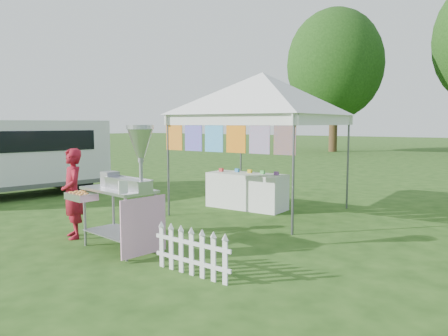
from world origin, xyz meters
The scene contains 8 objects.
ground centered at (0.00, 0.00, 0.00)m, with size 120.00×120.00×0.00m, color #204213.
canopy_main centered at (0.00, 3.49, 2.99)m, with size 4.24×4.24×3.45m.
tree_left centered at (-6.00, 24.00, 5.83)m, with size 6.40×6.40×9.53m.
donut_cart centered at (-0.19, -0.26, 1.12)m, with size 1.48×0.92×1.90m.
vendor centered at (-1.54, -0.19, 0.76)m, with size 0.55×0.36×1.51m, color maroon.
cargo_van centered at (-6.43, 1.68, 1.08)m, with size 2.86×5.10×2.00m.
picket_fence centered at (1.25, -0.50, 0.29)m, with size 1.26×0.11×0.56m.
display_table centered at (-0.48, 3.66, 0.40)m, with size 1.80×0.70×0.80m, color white.
Camera 1 is at (4.62, -4.72, 1.93)m, focal length 35.00 mm.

